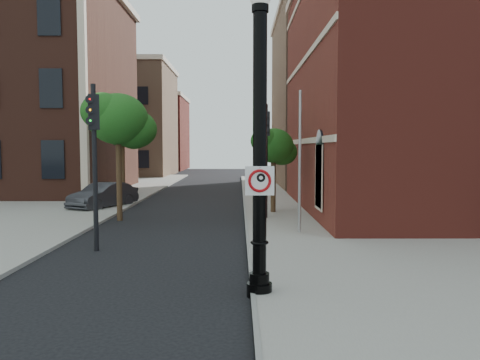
{
  "coord_description": "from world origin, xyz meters",
  "views": [
    {
      "loc": [
        1.76,
        -9.57,
        3.19
      ],
      "look_at": [
        1.78,
        2.0,
        2.38
      ],
      "focal_mm": 35.0,
      "sensor_mm": 36.0,
      "label": 1
    }
  ],
  "objects_px": {
    "no_parking_sign": "(260,181)",
    "traffic_signal_right": "(266,142)",
    "parked_car": "(104,195)",
    "traffic_signal_left": "(94,139)",
    "lamppost": "(260,157)"
  },
  "relations": [
    {
      "from": "no_parking_sign",
      "to": "traffic_signal_right",
      "type": "relative_size",
      "value": 0.12
    },
    {
      "from": "parked_car",
      "to": "traffic_signal_left",
      "type": "distance_m",
      "value": 10.79
    },
    {
      "from": "lamppost",
      "to": "traffic_signal_right",
      "type": "height_order",
      "value": "lamppost"
    },
    {
      "from": "no_parking_sign",
      "to": "parked_car",
      "type": "relative_size",
      "value": 0.15
    },
    {
      "from": "no_parking_sign",
      "to": "lamppost",
      "type": "bearing_deg",
      "value": 85.79
    },
    {
      "from": "parked_car",
      "to": "traffic_signal_left",
      "type": "xyz_separation_m",
      "value": [
        2.68,
        -10.09,
        2.76
      ]
    },
    {
      "from": "parked_car",
      "to": "lamppost",
      "type": "bearing_deg",
      "value": -38.15
    },
    {
      "from": "lamppost",
      "to": "parked_car",
      "type": "xyz_separation_m",
      "value": [
        -7.53,
        14.52,
        -2.31
      ]
    },
    {
      "from": "no_parking_sign",
      "to": "traffic_signal_right",
      "type": "distance_m",
      "value": 10.7
    },
    {
      "from": "no_parking_sign",
      "to": "parked_car",
      "type": "bearing_deg",
      "value": 114.72
    },
    {
      "from": "no_parking_sign",
      "to": "traffic_signal_left",
      "type": "xyz_separation_m",
      "value": [
        -4.85,
        4.6,
        0.94
      ]
    },
    {
      "from": "no_parking_sign",
      "to": "traffic_signal_right",
      "type": "height_order",
      "value": "traffic_signal_right"
    },
    {
      "from": "parked_car",
      "to": "traffic_signal_left",
      "type": "bearing_deg",
      "value": -50.69
    },
    {
      "from": "traffic_signal_left",
      "to": "traffic_signal_right",
      "type": "height_order",
      "value": "traffic_signal_left"
    },
    {
      "from": "lamppost",
      "to": "traffic_signal_right",
      "type": "xyz_separation_m",
      "value": [
        0.74,
        10.47,
        0.42
      ]
    }
  ]
}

